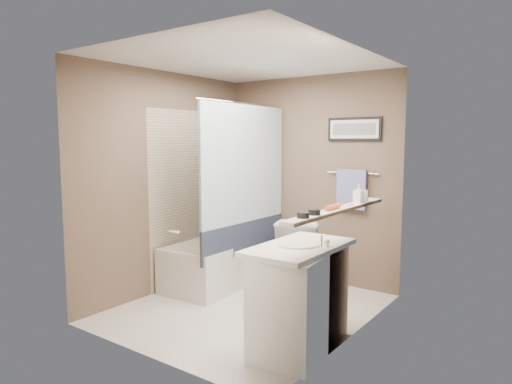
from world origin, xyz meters
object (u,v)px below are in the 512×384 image
Objects in this scene: toilet at (302,252)px; candle_bowl_far at (314,212)px; bathtub at (223,261)px; hair_brush_front at (333,207)px; candle_bowl_near at (303,215)px; vanity at (300,299)px; glass_jar at (363,196)px; soap_bottle at (359,193)px.

candle_bowl_far is (0.94, -1.46, 0.73)m from toilet.
bathtub is 2.14m from hair_brush_front.
bathtub is 16.67× the size of candle_bowl_near.
vanity is 10.00× the size of candle_bowl_near.
toilet is 1.66m from hair_brush_front.
bathtub is at bearing 174.49° from glass_jar.
candle_bowl_near reaches higher than vanity.
glass_jar reaches higher than hair_brush_front.
candle_bowl_near is at bearing -63.48° from vanity.
bathtub is 6.82× the size of hair_brush_front.
soap_bottle reaches higher than toilet.
toilet is 1.54m from vanity.
glass_jar is (0.00, 0.61, 0.03)m from hair_brush_front.
toilet is 9.05× the size of candle_bowl_far.
toilet is at bearing 145.05° from soap_bottle.
vanity is at bearing 146.26° from candle_bowl_far.
hair_brush_front is at bearing 110.27° from toilet.
candle_bowl_far is at bearing 90.00° from candle_bowl_near.
vanity reaches higher than bathtub.
soap_bottle reaches higher than vanity.
vanity is 0.78m from hair_brush_front.
hair_brush_front is (0.00, 0.47, 0.00)m from candle_bowl_near.
hair_brush_front is 2.20× the size of glass_jar.
bathtub is at bearing 5.31° from toilet.
toilet is at bearing 128.90° from hair_brush_front.
bathtub is 1.87m from vanity.
candle_bowl_near and candle_bowl_far have the same top height.
candle_bowl_near is at bearing -90.00° from hair_brush_front.
soap_bottle reaches higher than bathtub.
soap_bottle is (1.79, -0.28, 0.95)m from bathtub.
glass_jar is at bearing 90.00° from candle_bowl_far.
glass_jar is (0.94, -0.55, 0.76)m from toilet.
bathtub is 2.27m from candle_bowl_far.
candle_bowl_far is 0.30m from hair_brush_front.
glass_jar is (1.79, -0.17, 0.92)m from bathtub.
candle_bowl_far reaches higher than toilet.
hair_brush_front reaches higher than bathtub.
soap_bottle is at bearing 90.00° from hair_brush_front.
vanity is 5.49× the size of soap_bottle.
vanity is at bearing -103.13° from glass_jar.
glass_jar is at bearing 90.00° from soap_bottle.
hair_brush_front is (0.00, 0.30, 0.00)m from candle_bowl_far.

